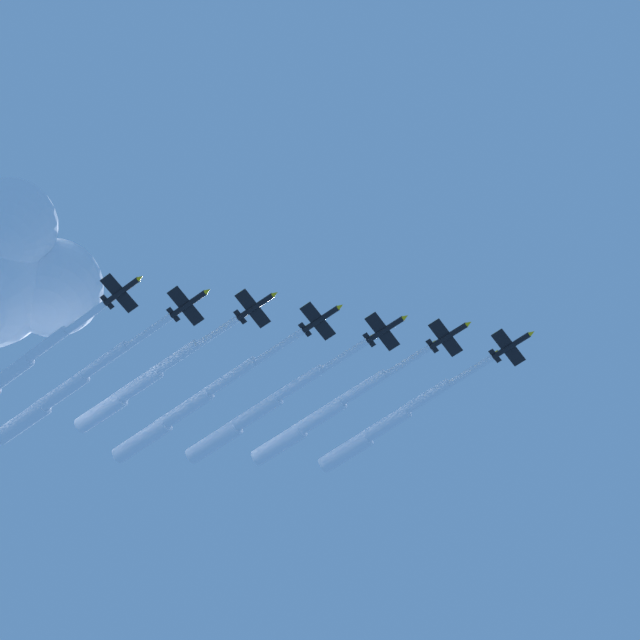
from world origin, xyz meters
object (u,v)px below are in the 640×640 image
object	(u,v)px
jet_lead	(385,425)
jet_port_mid	(184,410)
jet_starboard_inner	(255,414)
jet_port_inner	(320,417)
jet_starboard_outer	(10,374)
jet_port_outer	(62,393)
jet_starboard_mid	(138,386)

from	to	relation	value
jet_lead	jet_port_mid	xyz separation A→B (m)	(-41.85, 5.12, -0.98)
jet_starboard_inner	jet_port_mid	distance (m)	14.64
jet_port_inner	jet_starboard_outer	size ratio (longest dim) A/B	1.04
jet_starboard_inner	jet_port_outer	xyz separation A→B (m)	(-39.41, 2.59, -1.55)
jet_lead	jet_port_inner	size ratio (longest dim) A/B	0.98
jet_port_inner	jet_port_mid	world-z (taller)	jet_port_inner
jet_starboard_inner	jet_starboard_mid	distance (m)	24.68
jet_port_mid	jet_starboard_inner	bearing A→B (deg)	-10.31
jet_lead	jet_port_inner	xyz separation A→B (m)	(-13.96, 1.17, 0.05)
jet_port_inner	jet_port_mid	xyz separation A→B (m)	(-27.89, 3.95, -1.04)
jet_lead	jet_starboard_outer	size ratio (longest dim) A/B	1.02
jet_starboard_outer	jet_starboard_mid	bearing A→B (deg)	-3.99
jet_starboard_inner	jet_starboard_mid	xyz separation A→B (m)	(-24.64, -0.71, 1.16)
jet_starboard_inner	jet_port_outer	distance (m)	39.52
jet_port_inner	jet_port_mid	distance (m)	28.19
jet_starboard_inner	jet_port_mid	size ratio (longest dim) A/B	0.94
jet_starboard_inner	jet_starboard_outer	bearing A→B (deg)	178.77
jet_port_inner	jet_port_mid	size ratio (longest dim) A/B	0.92
jet_starboard_outer	jet_port_outer	bearing A→B (deg)	7.99
jet_port_inner	jet_starboard_outer	distance (m)	63.75
jet_port_mid	jet_port_outer	distance (m)	25.07
jet_lead	jet_port_outer	size ratio (longest dim) A/B	0.95
jet_lead	jet_port_inner	distance (m)	14.01
jet_lead	jet_port_outer	bearing A→B (deg)	175.65
jet_starboard_inner	jet_starboard_outer	world-z (taller)	jet_starboard_inner
jet_port_mid	jet_starboard_outer	xyz separation A→B (m)	(-35.78, -1.54, -0.83)
jet_starboard_mid	jet_port_outer	distance (m)	15.37
jet_starboard_mid	jet_starboard_outer	size ratio (longest dim) A/B	0.99
jet_lead	jet_starboard_inner	size ratio (longest dim) A/B	0.96
jet_port_mid	jet_starboard_mid	bearing A→B (deg)	-162.00
jet_lead	jet_starboard_inner	xyz separation A→B (m)	(-27.45, 2.50, -1.20)
jet_starboard_inner	jet_port_outer	size ratio (longest dim) A/B	0.98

